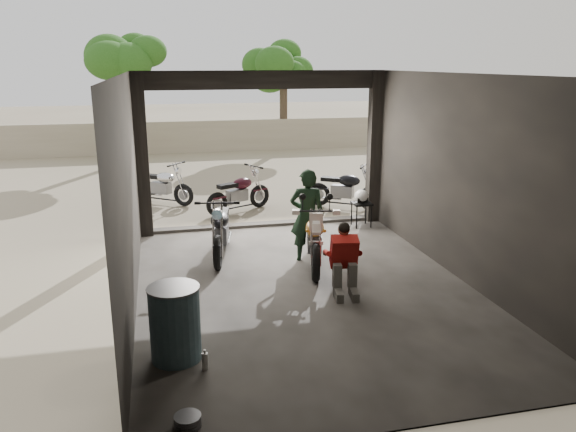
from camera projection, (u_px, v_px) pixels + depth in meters
name	position (u px, v px, depth m)	size (l,w,h in m)	color
ground	(306.00, 290.00, 8.57)	(80.00, 80.00, 0.00)	#7A6D56
garage	(297.00, 200.00, 8.75)	(7.00, 7.13, 3.20)	#2D2B28
boundary_wall	(213.00, 136.00, 21.56)	(18.00, 0.30, 1.20)	gray
tree_left	(123.00, 42.00, 18.60)	(2.20, 2.20, 5.60)	#382B1E
tree_right	(283.00, 56.00, 21.38)	(2.20, 2.20, 5.00)	#382B1E
main_bike	(314.00, 235.00, 9.37)	(0.71, 1.72, 1.15)	beige
left_bike	(221.00, 226.00, 9.88)	(0.69, 1.67, 1.13)	black
outside_bike_a	(162.00, 183.00, 13.63)	(0.63, 1.54, 1.04)	black
outside_bike_b	(239.00, 190.00, 12.90)	(0.63, 1.53, 1.04)	#390D18
outside_bike_c	(344.00, 186.00, 13.19)	(0.65, 1.59, 1.08)	black
rider	(307.00, 216.00, 9.60)	(0.59, 0.39, 1.63)	black
mechanic	(345.00, 262.00, 8.24)	(0.53, 0.72, 1.04)	red
stool	(362.00, 206.00, 11.71)	(0.38, 0.38, 0.53)	black
helmet	(361.00, 196.00, 11.64)	(0.29, 0.31, 0.28)	silver
oil_drum	(175.00, 324.00, 6.44)	(0.58, 0.58, 0.90)	#38545F
sign_post	(425.00, 140.00, 12.14)	(0.85, 0.08, 2.55)	black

